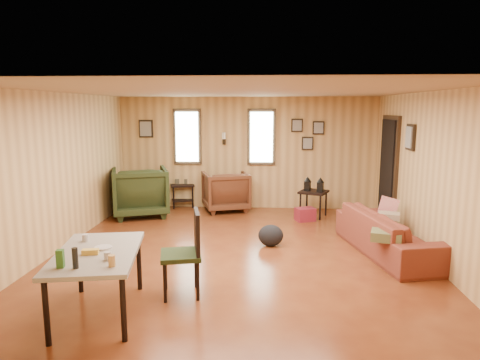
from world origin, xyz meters
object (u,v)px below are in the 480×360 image
object	(u,v)px
end_table	(182,191)
dining_table	(97,257)
sofa	(390,226)
side_table	(314,190)
recliner_green	(140,189)
recliner_brown	(226,189)

from	to	relation	value
end_table	dining_table	distance (m)	5.02
sofa	side_table	world-z (taller)	sofa
recliner_green	recliner_brown	bearing A→B (deg)	178.88
sofa	recliner_green	size ratio (longest dim) A/B	1.97
side_table	sofa	bearing A→B (deg)	-67.20
sofa	side_table	distance (m)	2.34
recliner_green	end_table	size ratio (longest dim) A/B	1.74
side_table	dining_table	bearing A→B (deg)	-122.08
recliner_green	dining_table	size ratio (longest dim) A/B	0.74
recliner_brown	sofa	bearing A→B (deg)	118.88
side_table	dining_table	xyz separation A→B (m)	(-2.70, -4.31, 0.08)
recliner_brown	end_table	size ratio (longest dim) A/B	1.47
sofa	recliner_green	bearing A→B (deg)	52.76
recliner_brown	side_table	world-z (taller)	recliner_brown
dining_table	recliner_brown	bearing A→B (deg)	69.56
sofa	recliner_green	distance (m)	4.84
sofa	recliner_brown	size ratio (longest dim) A/B	2.34
sofa	end_table	world-z (taller)	sofa
end_table	side_table	size ratio (longest dim) A/B	0.77
recliner_brown	dining_table	bearing A→B (deg)	61.76
side_table	dining_table	world-z (taller)	dining_table
sofa	end_table	distance (m)	4.68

